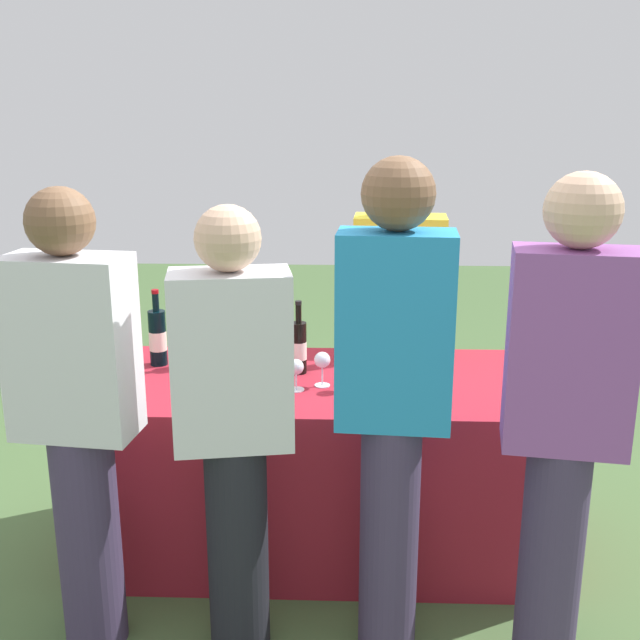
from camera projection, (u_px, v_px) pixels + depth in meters
ground_plane at (320, 541)px, 3.31m from camera, size 12.00×12.00×0.00m
tasting_table at (320, 462)px, 3.21m from camera, size 1.81×0.83×0.75m
wine_bottle_0 at (158, 337)px, 3.26m from camera, size 0.07×0.07×0.33m
wine_bottle_1 at (205, 340)px, 3.26m from camera, size 0.07×0.07×0.31m
wine_bottle_2 at (299, 347)px, 3.16m from camera, size 0.07×0.07×0.31m
wine_bottle_3 at (349, 338)px, 3.29m from camera, size 0.07×0.07×0.32m
wine_glass_0 at (296, 369)px, 2.97m from camera, size 0.06×0.06×0.13m
wine_glass_1 at (322, 362)px, 3.01m from camera, size 0.06×0.06×0.14m
wine_glass_2 at (349, 367)px, 2.97m from camera, size 0.06×0.06×0.13m
wine_glass_3 at (393, 364)px, 3.01m from camera, size 0.08×0.08×0.14m
wine_glass_4 at (428, 370)px, 2.93m from camera, size 0.08×0.08×0.14m
server_pouring at (398, 323)px, 3.66m from camera, size 0.44×0.26×1.54m
guest_0 at (77, 412)px, 2.48m from camera, size 0.41×0.26×1.59m
guest_1 at (234, 423)px, 2.47m from camera, size 0.41×0.27×1.54m
guest_2 at (393, 395)px, 2.44m from camera, size 0.38×0.23×1.68m
guest_3 at (564, 418)px, 2.32m from camera, size 0.39×0.25×1.65m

